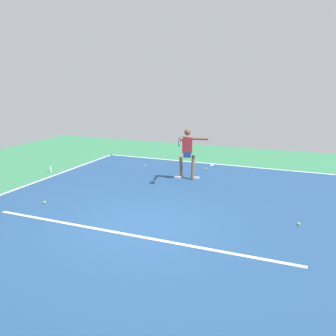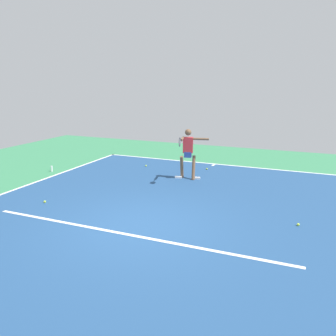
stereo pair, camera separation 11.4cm
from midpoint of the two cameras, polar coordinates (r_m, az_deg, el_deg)
The scene contains 11 objects.
ground_plane at distance 8.41m, azimuth -4.40°, elevation -9.37°, with size 22.00×22.00×0.00m, color #388456.
court_surface at distance 8.41m, azimuth -4.41°, elevation -9.36°, with size 10.01×13.81×0.00m, color navy.
court_line_baseline_near at distance 14.54m, azimuth 7.96°, elevation 0.67°, with size 10.01×0.10×0.01m, color white.
court_line_service at distance 7.94m, azimuth -6.34°, elevation -10.86°, with size 7.51×0.10×0.01m, color white.
court_line_centre_mark at distance 14.35m, azimuth 7.75°, elevation 0.50°, with size 0.10×0.30×0.01m, color white.
tennis_player at distance 11.98m, azimuth 3.60°, elevation 2.90°, with size 1.16×1.29×1.78m.
tennis_ball_by_sideline at distance 13.56m, azimuth 6.68°, elevation -0.14°, with size 0.07×0.07×0.07m, color #CCE033.
tennis_ball_centre_court at distance 10.41m, azimuth -19.45°, elevation -5.29°, with size 0.07×0.07×0.07m, color #C6E53D.
tennis_ball_near_service_line at distance 13.99m, azimuth -3.44°, elevation 0.38°, with size 0.07×0.07×0.07m, color #C6E53D.
tennis_ball_far_corner at distance 8.90m, azimuth 21.11°, elevation -8.73°, with size 0.07×0.07×0.07m, color #C6E53D.
water_bottle at distance 13.89m, azimuth -18.48°, elevation -0.11°, with size 0.07×0.07×0.22m, color white.
Camera 2 is at (-3.61, 6.82, 3.34)m, focal length 36.81 mm.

